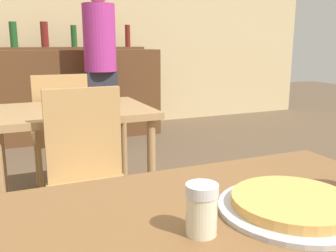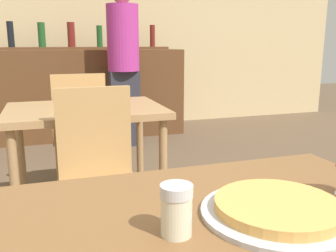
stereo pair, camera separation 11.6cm
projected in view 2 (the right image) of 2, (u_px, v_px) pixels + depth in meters
The scene contains 9 objects.
wall_back at pixel (68, 21), 4.80m from camera, with size 8.00×0.05×2.80m.
dining_table_far at pixel (86, 123), 2.32m from camera, with size 0.94×0.70×0.75m.
bar_counter at pixel (75, 94), 4.53m from camera, with size 2.60×0.56×1.05m.
bar_back_shelf at pixel (71, 43), 4.52m from camera, with size 2.39×0.24×0.32m.
chair_far_side_front at pixel (98, 169), 1.87m from camera, with size 0.40×0.40×0.92m.
chair_far_side_back at pixel (79, 126), 2.83m from camera, with size 0.40×0.40×0.92m.
pizza_tray at pixel (277, 209), 0.87m from camera, with size 0.36×0.36×0.04m.
cheese_shaker at pixel (176, 210), 0.78m from camera, with size 0.07×0.07×0.11m.
person_standing at pixel (123, 60), 4.04m from camera, with size 0.34×0.34×1.75m.
Camera 2 is at (-0.33, -0.71, 1.13)m, focal length 40.00 mm.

